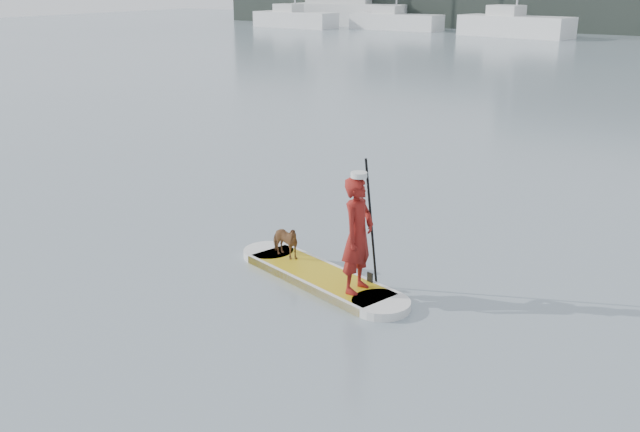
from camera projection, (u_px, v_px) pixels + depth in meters
The scene contains 10 objects.
ground at pixel (458, 258), 11.28m from camera, with size 140.00×140.00×0.00m, color gray.
paddleboard at pixel (320, 277), 10.43m from camera, with size 3.19×1.52×0.12m.
paddler at pixel (358, 235), 9.59m from camera, with size 0.59×0.39×1.61m, color maroon.
white_cap at pixel (359, 175), 9.33m from camera, with size 0.22×0.22×0.07m, color silver.
dog at pixel (284, 241), 10.93m from camera, with size 0.28×0.62×0.53m, color brown.
paddle at pixel (371, 237), 9.89m from camera, with size 0.12×0.30×2.00m.
sailboat_a at pixel (295, 18), 63.30m from camera, with size 8.00×3.07×11.37m.
sailboat_b at pixel (395, 20), 60.53m from camera, with size 8.09×2.84×11.84m.
sailboat_c at pixel (514, 24), 53.34m from camera, with size 8.79×4.25×12.10m.
motor_yacht_b at pixel (347, 3), 65.94m from camera, with size 11.25×5.15×7.16m.
Camera 1 is at (3.77, -10.02, 4.22)m, focal length 40.00 mm.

